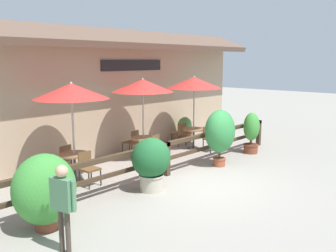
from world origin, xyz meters
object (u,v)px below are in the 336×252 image
(patio_umbrella_middle, at_px, (143,86))
(potted_plant_entrance_palm, at_px, (185,130))
(potted_plant_small_flowering, at_px, (220,132))
(chair_near_streetside, at_px, (88,167))
(chair_near_wallside, at_px, (63,158))
(patio_umbrella_far, at_px, (194,83))
(patio_umbrella_near, at_px, (71,91))
(chair_far_wallside, at_px, (180,133))
(chair_far_streetside, at_px, (210,137))
(chair_middle_wallside, at_px, (132,141))
(pedestrian, at_px, (63,197))
(potted_plant_corner_fern, at_px, (251,131))
(dining_table_far, at_px, (194,133))
(dining_table_middle, at_px, (143,142))
(potted_plant_tall_tropical, at_px, (151,161))
(potted_plant_broad_leaf, at_px, (45,190))
(chair_middle_streetside, at_px, (159,148))
(dining_table_near, at_px, (74,159))

(patio_umbrella_middle, relative_size, potted_plant_entrance_palm, 2.71)
(potted_plant_entrance_palm, bearing_deg, potted_plant_small_flowering, -123.36)
(chair_near_streetside, relative_size, potted_plant_entrance_palm, 0.90)
(chair_near_wallside, relative_size, patio_umbrella_far, 0.33)
(patio_umbrella_middle, bearing_deg, patio_umbrella_near, -176.48)
(chair_far_wallside, height_order, potted_plant_small_flowering, potted_plant_small_flowering)
(patio_umbrella_near, height_order, chair_far_streetside, patio_umbrella_near)
(chair_middle_wallside, relative_size, pedestrian, 0.57)
(potted_plant_corner_fern, relative_size, potted_plant_entrance_palm, 1.46)
(chair_far_wallside, bearing_deg, dining_table_far, 99.57)
(dining_table_middle, distance_m, potted_plant_entrance_palm, 3.14)
(chair_far_wallside, distance_m, potted_plant_tall_tropical, 4.97)
(chair_near_streetside, bearing_deg, potted_plant_tall_tropical, -63.35)
(patio_umbrella_middle, distance_m, dining_table_far, 2.93)
(patio_umbrella_middle, distance_m, potted_plant_tall_tropical, 3.35)
(chair_middle_wallside, xyz_separation_m, dining_table_far, (2.22, -0.87, 0.09))
(chair_middle_wallside, xyz_separation_m, potted_plant_broad_leaf, (-4.85, -2.93, 0.29))
(dining_table_middle, xyz_separation_m, chair_far_wallside, (2.31, 0.43, -0.09))
(chair_near_streetside, relative_size, chair_near_wallside, 1.00)
(patio_umbrella_far, xyz_separation_m, potted_plant_small_flowering, (-1.26, -2.00, -1.34))
(patio_umbrella_near, xyz_separation_m, potted_plant_tall_tropical, (0.82, -2.06, -1.65))
(chair_near_wallside, bearing_deg, potted_plant_tall_tropical, 98.72)
(chair_near_streetside, height_order, dining_table_far, chair_near_streetside)
(potted_plant_small_flowering, relative_size, potted_plant_corner_fern, 1.22)
(chair_middle_streetside, bearing_deg, potted_plant_tall_tropical, -149.78)
(patio_umbrella_near, bearing_deg, potted_plant_small_flowering, -28.89)
(potted_plant_corner_fern, bearing_deg, patio_umbrella_middle, 145.85)
(chair_middle_streetside, relative_size, chair_middle_wallside, 1.00)
(patio_umbrella_far, bearing_deg, chair_near_streetside, -173.74)
(chair_near_wallside, relative_size, chair_far_streetside, 1.00)
(dining_table_middle, bearing_deg, potted_plant_entrance_palm, 14.81)
(dining_table_near, height_order, chair_far_streetside, chair_far_streetside)
(dining_table_middle, height_order, pedestrian, pedestrian)
(potted_plant_broad_leaf, bearing_deg, potted_plant_tall_tropical, 1.19)
(chair_middle_wallside, bearing_deg, pedestrian, 27.16)
(potted_plant_corner_fern, height_order, pedestrian, pedestrian)
(chair_middle_wallside, xyz_separation_m, chair_far_streetside, (2.30, -1.53, 0.00))
(chair_middle_wallside, bearing_deg, patio_umbrella_middle, 72.34)
(dining_table_middle, xyz_separation_m, potted_plant_tall_tropical, (-1.89, -2.23, 0.16))
(patio_umbrella_far, relative_size, pedestrian, 1.73)
(chair_far_streetside, height_order, potted_plant_corner_fern, potted_plant_corner_fern)
(chair_middle_streetside, bearing_deg, patio_umbrella_near, 161.04)
(dining_table_far, height_order, potted_plant_entrance_palm, potted_plant_entrance_palm)
(dining_table_near, bearing_deg, potted_plant_broad_leaf, -134.19)
(potted_plant_corner_fern, bearing_deg, chair_far_wallside, 107.60)
(chair_middle_wallside, bearing_deg, patio_umbrella_near, 5.43)
(dining_table_far, bearing_deg, potted_plant_small_flowering, -122.18)
(potted_plant_broad_leaf, distance_m, potted_plant_entrance_palm, 8.40)
(chair_near_streetside, xyz_separation_m, chair_middle_wallside, (2.79, 1.42, 0.00))
(dining_table_near, distance_m, patio_umbrella_far, 5.32)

